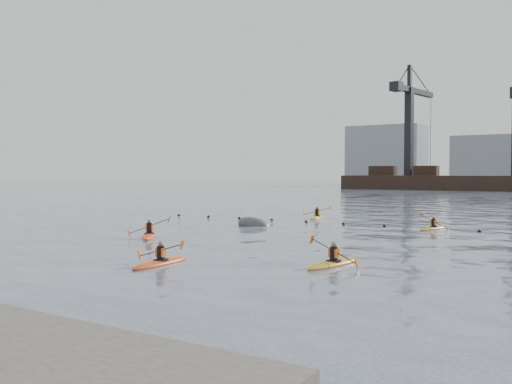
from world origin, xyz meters
TOP-DOWN VIEW (x-y plane):
  - ground at (0.00, 0.00)m, footprint 400.00×400.00m
  - float_line at (-0.50, 22.53)m, footprint 33.24×0.73m
  - kayaker_0 at (-1.80, 2.97)m, footprint 2.26×3.34m
  - kayaker_1 at (4.16, 6.34)m, footprint 2.28×3.40m
  - kayaker_2 at (-8.66, 9.76)m, footprint 2.69×3.26m
  - kayaker_3 at (4.20, 22.43)m, footprint 2.05×3.08m
  - kayaker_5 at (-5.88, 26.33)m, footprint 2.28×3.43m
  - mooring_buoy at (-7.00, 18.48)m, footprint 2.80×2.19m

SIDE VIEW (x-z plane):
  - ground at x=0.00m, z-range 0.00..0.00m
  - mooring_buoy at x=-7.00m, z-range -0.80..0.80m
  - float_line at x=-0.50m, z-range -0.09..0.15m
  - kayaker_3 at x=4.20m, z-range -0.49..0.67m
  - kayaker_0 at x=-1.80m, z-range -0.48..0.68m
  - kayaker_1 at x=4.16m, z-range -0.52..0.73m
  - kayaker_5 at x=-5.88m, z-range -0.48..0.69m
  - kayaker_2 at x=-8.66m, z-range -0.55..0.77m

